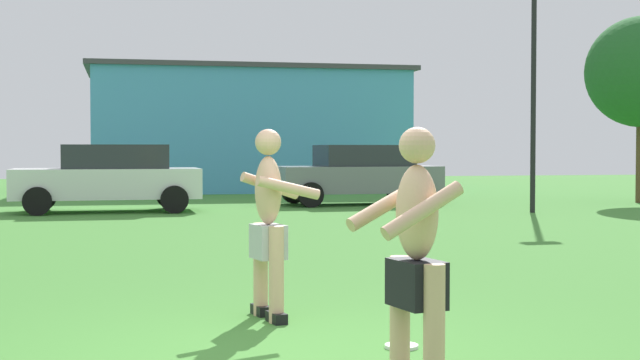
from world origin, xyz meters
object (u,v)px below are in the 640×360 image
at_px(player_near, 269,220).
at_px(car_white_far_end, 109,177).
at_px(lamp_post, 534,64).
at_px(car_gray_near_post, 359,173).
at_px(frisbee, 402,346).
at_px(player_in_black, 416,253).

distance_m(player_near, car_white_far_end, 14.13).
relative_size(player_near, lamp_post, 0.30).
xyz_separation_m(car_gray_near_post, lamp_post, (3.16, -3.84, 2.62)).
xyz_separation_m(frisbee, car_gray_near_post, (4.14, 16.83, 0.81)).
distance_m(player_near, car_gray_near_post, 16.24).
relative_size(car_white_far_end, lamp_post, 0.77).
bearing_deg(car_gray_near_post, player_near, -107.64).
distance_m(player_in_black, lamp_post, 16.27).
bearing_deg(player_near, player_in_black, -78.84).
relative_size(player_near, car_white_far_end, 0.38).
relative_size(player_in_black, lamp_post, 0.29).
relative_size(player_in_black, car_gray_near_post, 0.37).
distance_m(player_near, frisbee, 1.78).
height_order(car_gray_near_post, lamp_post, lamp_post).
relative_size(car_gray_near_post, lamp_post, 0.78).
bearing_deg(car_white_far_end, frisbee, -81.49).
height_order(player_in_black, lamp_post, lamp_post).
relative_size(player_in_black, frisbee, 6.44).
bearing_deg(car_gray_near_post, car_white_far_end, -167.48).
bearing_deg(player_near, car_gray_near_post, 72.36).
height_order(player_in_black, car_white_far_end, player_in_black).
distance_m(car_white_far_end, lamp_post, 10.24).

